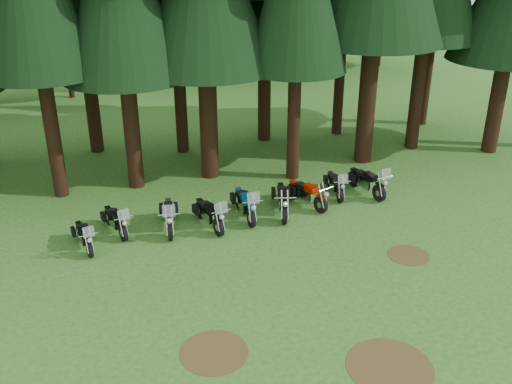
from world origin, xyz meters
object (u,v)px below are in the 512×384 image
Objects in this scene: motorcycle_3 at (209,215)px; motorcycle_8 at (367,182)px; motorcycle_5 at (282,201)px; motorcycle_2 at (169,217)px; motorcycle_6 at (307,194)px; motorcycle_7 at (335,185)px; motorcycle_4 at (245,205)px; motorcycle_0 at (84,237)px; motorcycle_1 at (116,221)px.

motorcycle_3 is 0.95× the size of motorcycle_8.
motorcycle_3 is 2.95m from motorcycle_5.
motorcycle_2 is 5.54m from motorcycle_6.
motorcycle_7 is at bearing 34.06° from motorcycle_5.
motorcycle_6 is at bearing 11.35° from motorcycle_2.
motorcycle_4 is at bearing 2.52° from motorcycle_3.
motorcycle_6 is at bearing -150.64° from motorcycle_7.
motorcycle_4 is 4.19m from motorcycle_7.
motorcycle_7 is (10.08, 1.04, 0.02)m from motorcycle_0.
motorcycle_8 is at bearing 5.81° from motorcycle_4.
motorcycle_5 is 3.99m from motorcycle_8.
motorcycle_5 is (2.94, 0.15, 0.03)m from motorcycle_3.
motorcycle_3 is at bearing -159.63° from motorcycle_7.
motorcycle_0 is 11.38m from motorcycle_8.
motorcycle_5 is at bearing -18.29° from motorcycle_1.
motorcycle_8 reaches higher than motorcycle_6.
motorcycle_4 reaches higher than motorcycle_5.
motorcycle_2 is 1.07× the size of motorcycle_6.
motorcycle_1 is 8.92m from motorcycle_7.
motorcycle_1 is at bearing 177.95° from motorcycle_2.
motorcycle_3 is 0.95× the size of motorcycle_4.
motorcycle_1 is 0.88× the size of motorcycle_2.
motorcycle_0 is 10.13m from motorcycle_7.
motorcycle_8 is at bearing -13.50° from motorcycle_1.
motorcycle_3 is at bearing -25.32° from motorcycle_1.
motorcycle_8 is (10.20, -0.07, 0.06)m from motorcycle_1.
motorcycle_8 is (5.42, 0.33, -0.00)m from motorcycle_4.
motorcycle_4 reaches higher than motorcycle_8.
motorcycle_8 is (8.33, 0.33, 0.01)m from motorcycle_2.
motorcycle_0 is 0.87× the size of motorcycle_3.
motorcycle_5 is 2.80m from motorcycle_7.
motorcycle_2 is at bearing 173.51° from motorcycle_8.
motorcycle_8 is (6.90, 0.64, 0.02)m from motorcycle_3.
motorcycle_3 is 1.04× the size of motorcycle_6.
motorcycle_3 is (3.29, -0.71, 0.04)m from motorcycle_1.
motorcycle_4 is (2.90, -0.00, 0.01)m from motorcycle_2.
motorcycle_0 is 3.06m from motorcycle_2.
motorcycle_3 is 0.96× the size of motorcycle_5.
motorcycle_0 is at bearing 174.86° from motorcycle_8.
motorcycle_2 is 1.13× the size of motorcycle_7.
motorcycle_3 is 1.51m from motorcycle_4.
motorcycle_2 is 8.33m from motorcycle_8.
motorcycle_0 is 0.90× the size of motorcycle_6.
motorcycle_3 reaches higher than motorcycle_5.
motorcycle_6 is 1.05× the size of motorcycle_7.
motorcycle_3 is 5.71m from motorcycle_7.
motorcycle_0 is at bearing 171.43° from motorcycle_3.
motorcycle_2 reaches higher than motorcycle_7.
motorcycle_5 is at bearing -4.19° from motorcycle_4.
motorcycle_4 is 1.01× the size of motorcycle_5.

